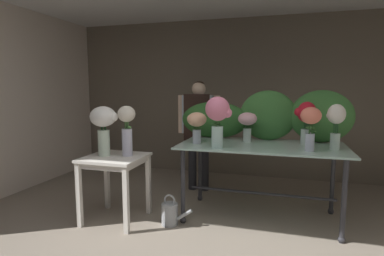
{
  "coord_description": "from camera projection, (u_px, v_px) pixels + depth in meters",
  "views": [
    {
      "loc": [
        0.74,
        -1.88,
        1.5
      ],
      "look_at": [
        -0.23,
        1.43,
        1.05
      ],
      "focal_mm": 29.23,
      "sensor_mm": 36.0,
      "label": 1
    }
  ],
  "objects": [
    {
      "name": "vase_cream_lisianthus_tall",
      "position": [
        127.0,
        127.0,
        3.47
      ],
      "size": [
        0.2,
        0.2,
        0.56
      ],
      "color": "silver",
      "rests_on": "side_table_white"
    },
    {
      "name": "side_table_white",
      "position": [
        115.0,
        165.0,
        3.5
      ],
      "size": [
        0.64,
        0.63,
        0.74
      ],
      "color": "silver",
      "rests_on": "ground"
    },
    {
      "name": "ground_plane",
      "position": [
        217.0,
        210.0,
        3.84
      ],
      "size": [
        7.73,
        7.73,
        0.0
      ],
      "primitive_type": "plane",
      "color": "gray"
    },
    {
      "name": "wall_back",
      "position": [
        239.0,
        98.0,
        5.34
      ],
      "size": [
        5.94,
        0.12,
        2.65
      ],
      "primitive_type": "cube",
      "color": "#706656",
      "rests_on": "ground"
    },
    {
      "name": "vase_crimson_dahlias",
      "position": [
        306.0,
        118.0,
        3.49
      ],
      "size": [
        0.24,
        0.21,
        0.48
      ],
      "color": "silver",
      "rests_on": "display_table_glass"
    },
    {
      "name": "vase_rosy_freesia",
      "position": [
        218.0,
        115.0,
        3.28
      ],
      "size": [
        0.28,
        0.26,
        0.55
      ],
      "color": "silver",
      "rests_on": "display_table_glass"
    },
    {
      "name": "wall_left",
      "position": [
        17.0,
        100.0,
        4.51
      ],
      "size": [
        0.12,
        3.61,
        2.65
      ],
      "primitive_type": "cube",
      "color": "beige",
      "rests_on": "ground"
    },
    {
      "name": "vase_white_roses_tall",
      "position": [
        104.0,
        124.0,
        3.48
      ],
      "size": [
        0.32,
        0.29,
        0.56
      ],
      "color": "silver",
      "rests_on": "side_table_white"
    },
    {
      "name": "vase_ivory_stock",
      "position": [
        336.0,
        122.0,
        3.19
      ],
      "size": [
        0.18,
        0.18,
        0.47
      ],
      "color": "silver",
      "rests_on": "display_table_glass"
    },
    {
      "name": "vase_peach_peonies",
      "position": [
        197.0,
        123.0,
        3.57
      ],
      "size": [
        0.23,
        0.22,
        0.36
      ],
      "color": "silver",
      "rests_on": "display_table_glass"
    },
    {
      "name": "display_table_glass",
      "position": [
        261.0,
        156.0,
        3.53
      ],
      "size": [
        1.82,
        0.94,
        0.87
      ],
      "color": "#ADD0C2",
      "rests_on": "ground"
    },
    {
      "name": "florist",
      "position": [
        199.0,
        123.0,
        4.52
      ],
      "size": [
        0.62,
        0.24,
        1.59
      ],
      "color": "#232328",
      "rests_on": "ground"
    },
    {
      "name": "foliage_backdrop",
      "position": [
        268.0,
        117.0,
        3.8
      ],
      "size": [
        2.06,
        0.29,
        0.61
      ],
      "color": "#2D6028",
      "rests_on": "display_table_glass"
    },
    {
      "name": "vase_blush_snapdragons",
      "position": [
        247.0,
        122.0,
        3.67
      ],
      "size": [
        0.22,
        0.22,
        0.35
      ],
      "color": "silver",
      "rests_on": "display_table_glass"
    },
    {
      "name": "watering_can",
      "position": [
        170.0,
        214.0,
        3.43
      ],
      "size": [
        0.35,
        0.18,
        0.34
      ],
      "color": "#999EA3",
      "rests_on": "ground"
    },
    {
      "name": "vase_coral_tulips",
      "position": [
        311.0,
        122.0,
        3.12
      ],
      "size": [
        0.2,
        0.2,
        0.45
      ],
      "color": "silver",
      "rests_on": "display_table_glass"
    }
  ]
}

